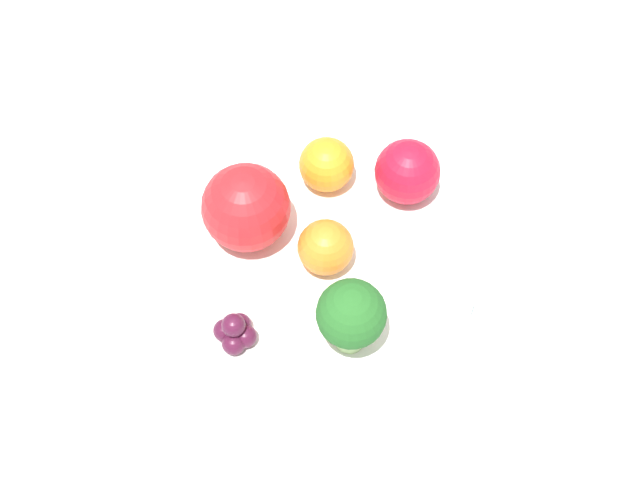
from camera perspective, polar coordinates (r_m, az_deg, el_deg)
ground_plane at (r=0.69m, az=-0.00°, el=-2.98°), size 6.00×6.00×0.00m
table_surface at (r=0.68m, az=-0.00°, el=-2.58°), size 1.20×1.20×0.02m
bowl at (r=0.66m, az=-0.00°, el=-1.34°), size 0.23×0.23×0.04m
broccoli at (r=0.57m, az=2.01°, el=-4.87°), size 0.05×0.05×0.06m
apple_red at (r=0.62m, az=-4.76°, el=2.09°), size 0.06×0.06×0.06m
apple_green at (r=0.65m, az=5.61°, el=4.37°), size 0.05×0.05×0.05m
orange_front at (r=0.62m, az=0.36°, el=-0.47°), size 0.04×0.04×0.04m
orange_back at (r=0.66m, az=0.42°, el=4.85°), size 0.04×0.04×0.04m
grape_cluster at (r=0.60m, az=-5.44°, el=-5.88°), size 0.03×0.03×0.03m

